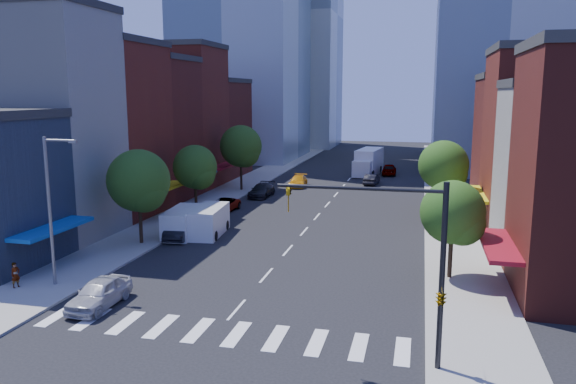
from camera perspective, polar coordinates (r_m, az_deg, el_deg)
name	(u,v)px	position (r m, az deg, el deg)	size (l,w,h in m)	color
ground	(237,310)	(31.38, -5.24, -11.83)	(220.00, 220.00, 0.00)	black
sidewalk_left	(244,185)	(71.97, -4.52, 0.76)	(5.00, 120.00, 0.15)	gray
sidewalk_right	(446,193)	(68.60, 15.77, -0.05)	(5.00, 120.00, 0.15)	gray
crosswalk	(217,332)	(28.78, -7.20, -13.95)	(19.00, 3.00, 0.01)	silver
bldg_left_1	(35,126)	(49.99, -24.28, 6.11)	(12.00, 8.00, 18.00)	#BAB7AC
bldg_left_2	(95,132)	(57.01, -19.00, 5.82)	(12.00, 9.00, 16.00)	maroon
bldg_left_3	(139,131)	(64.36, -14.93, 6.01)	(12.00, 8.00, 15.00)	#561B15
bldg_left_4	(172,118)	(71.89, -11.74, 7.33)	(12.00, 9.00, 17.00)	maroon
bldg_left_5	(201,130)	(80.69, -8.83, 6.27)	(12.00, 10.00, 13.00)	#561B15
bldg_right_2	(562,143)	(52.98, 26.05, 4.52)	(12.00, 10.00, 15.00)	maroon
bldg_right_3	(538,144)	(62.83, 24.05, 4.47)	(12.00, 10.00, 13.00)	#561B15
tower_far_w	(296,16)	(126.64, 0.84, 17.47)	(18.00, 18.00, 56.00)	#9EA5AD
traffic_signal	(428,276)	(24.25, 14.05, -8.32)	(7.24, 2.24, 8.00)	black
streetlight	(52,202)	(36.17, -22.87, -0.93)	(2.25, 0.25, 9.00)	slate
tree_left_near	(140,183)	(44.26, -14.79, 0.88)	(4.80, 4.80, 7.30)	black
tree_left_mid	(196,169)	(54.14, -9.30, 2.34)	(4.20, 4.20, 6.65)	black
tree_left_far	(242,148)	(67.10, -4.71, 4.50)	(5.00, 5.00, 7.75)	black
tree_right_near	(455,215)	(36.32, 16.61, -2.26)	(4.00, 4.00, 6.20)	black
tree_right_far	(445,167)	(53.94, 15.67, 2.44)	(4.60, 4.60, 7.20)	black
parked_car_front	(99,293)	(33.06, -18.62, -9.70)	(1.88, 4.67, 1.59)	#AEAEB3
parked_car_second	(182,228)	(46.48, -10.67, -3.64)	(1.71, 4.90, 1.61)	black
parked_car_third	(224,205)	(56.19, -6.57, -1.33)	(2.13, 4.63, 1.29)	#999999
parked_car_rear	(262,190)	(63.76, -2.69, 0.18)	(2.07, 5.10, 1.48)	black
cargo_van_near	(182,223)	(47.10, -10.68, -3.07)	(2.64, 5.50, 2.26)	white
cargo_van_far	(208,221)	(46.98, -8.09, -2.97)	(2.72, 5.69, 2.34)	silver
taxi	(298,181)	(70.51, 1.05, 1.10)	(1.94, 4.77, 1.38)	orange
traffic_car_oncoming	(372,179)	(72.99, 8.49, 1.29)	(1.45, 4.16, 1.37)	black
traffic_car_far	(389,169)	(81.79, 10.25, 2.28)	(1.95, 4.85, 1.65)	#999999
box_truck	(368,163)	(81.79, 8.16, 2.97)	(3.75, 9.31, 3.64)	white
pedestrian_near	(15,275)	(37.64, -25.95, -7.58)	(0.57, 0.37, 1.55)	#999999
pedestrian_far	(183,218)	(49.62, -10.65, -2.57)	(0.80, 0.62, 1.64)	#999999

